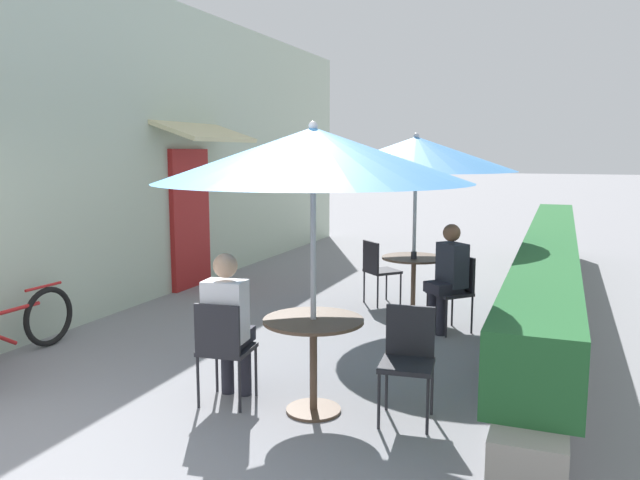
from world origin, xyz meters
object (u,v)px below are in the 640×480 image
(bicycle_leaning, at_px, (5,328))
(coffee_cup_mid, at_px, (414,255))
(seated_patron_near_left, at_px, (228,320))
(seated_patron_mid_left, at_px, (448,273))
(cafe_chair_near_right, at_px, (408,354))
(cafe_chair_near_left, at_px, (223,344))
(patio_umbrella_near, at_px, (313,155))
(patio_umbrella_mid, at_px, (416,154))
(patio_table_mid, at_px, (414,273))
(patio_table_near, at_px, (313,344))
(cafe_chair_mid_right, at_px, (378,267))
(cafe_chair_mid_left, at_px, (455,287))

(bicycle_leaning, bearing_deg, coffee_cup_mid, 43.77)
(seated_patron_near_left, relative_size, seated_patron_mid_left, 1.00)
(cafe_chair_near_right, bearing_deg, cafe_chair_near_left, 5.92)
(patio_umbrella_near, xyz_separation_m, seated_patron_mid_left, (0.60, 2.63, -1.35))
(patio_umbrella_near, relative_size, patio_umbrella_mid, 1.00)
(patio_table_mid, xyz_separation_m, patio_umbrella_mid, (0.00, 0.00, 1.48))
(patio_table_mid, bearing_deg, patio_table_near, -91.53)
(patio_umbrella_near, distance_m, cafe_chair_near_left, 1.69)
(coffee_cup_mid, distance_m, bicycle_leaning, 4.56)
(cafe_chair_mid_right, bearing_deg, cafe_chair_near_right, -27.43)
(patio_table_near, bearing_deg, patio_umbrella_near, 63.43)
(cafe_chair_near_right, bearing_deg, coffee_cup_mid, -84.05)
(cafe_chair_near_left, bearing_deg, bicycle_leaning, 170.08)
(seated_patron_mid_left, height_order, cafe_chair_mid_right, seated_patron_mid_left)
(patio_table_near, relative_size, patio_table_mid, 1.00)
(patio_table_near, relative_size, cafe_chair_near_right, 0.91)
(bicycle_leaning, bearing_deg, cafe_chair_mid_right, 54.65)
(seated_patron_near_left, bearing_deg, bicycle_leaning, 172.55)
(patio_umbrella_near, distance_m, seated_patron_mid_left, 3.01)
(seated_patron_near_left, relative_size, cafe_chair_mid_right, 1.44)
(cafe_chair_mid_left, bearing_deg, patio_table_mid, 5.92)
(cafe_chair_near_right, height_order, seated_patron_mid_left, seated_patron_mid_left)
(cafe_chair_near_left, bearing_deg, seated_patron_near_left, 90.00)
(cafe_chair_near_right, xyz_separation_m, bicycle_leaning, (-4.01, -0.14, -0.18))
(patio_umbrella_near, height_order, cafe_chair_mid_right, patio_umbrella_near)
(seated_patron_near_left, distance_m, coffee_cup_mid, 3.17)
(seated_patron_mid_left, bearing_deg, patio_table_mid, -2.75)
(seated_patron_near_left, xyz_separation_m, patio_table_mid, (0.82, 3.20, -0.13))
(patio_umbrella_near, bearing_deg, cafe_chair_near_left, -167.97)
(cafe_chair_near_right, relative_size, seated_patron_mid_left, 0.70)
(cafe_chair_near_right, distance_m, patio_umbrella_mid, 3.42)
(patio_umbrella_near, height_order, seated_patron_near_left, patio_umbrella_near)
(cafe_chair_near_right, distance_m, patio_table_mid, 3.07)
(cafe_chair_near_left, bearing_deg, cafe_chair_mid_left, 57.79)
(cafe_chair_mid_right, bearing_deg, coffee_cup_mid, -0.57)
(cafe_chair_near_left, relative_size, bicycle_leaning, 0.51)
(patio_umbrella_near, relative_size, coffee_cup_mid, 26.88)
(coffee_cup_mid, bearing_deg, seated_patron_mid_left, -38.26)
(patio_table_near, height_order, cafe_chair_mid_left, cafe_chair_mid_left)
(patio_table_mid, height_order, bicycle_leaning, patio_table_mid)
(cafe_chair_mid_left, xyz_separation_m, bicycle_leaning, (-3.97, -2.69, -0.18))
(patio_umbrella_near, height_order, seated_patron_mid_left, patio_umbrella_near)
(cafe_chair_mid_left, relative_size, bicycle_leaning, 0.51)
(seated_patron_mid_left, xyz_separation_m, coffee_cup_mid, (-0.49, 0.38, 0.12))
(cafe_chair_mid_right, relative_size, bicycle_leaning, 0.51)
(cafe_chair_near_left, distance_m, patio_umbrella_mid, 3.73)
(seated_patron_near_left, relative_size, bicycle_leaning, 0.73)
(cafe_chair_mid_left, distance_m, bicycle_leaning, 4.80)
(cafe_chair_near_right, bearing_deg, patio_umbrella_mid, -84.05)
(seated_patron_mid_left, bearing_deg, cafe_chair_near_left, 107.37)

